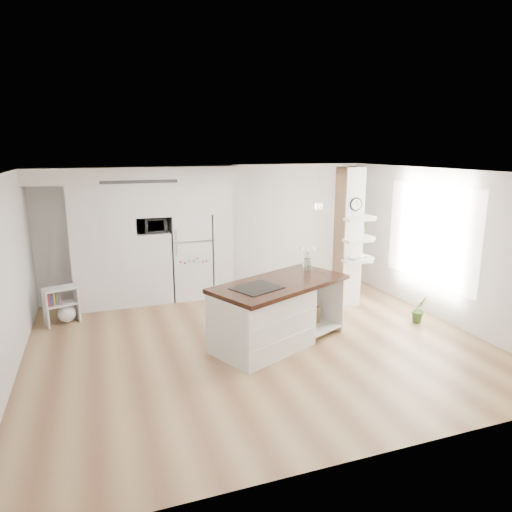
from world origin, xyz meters
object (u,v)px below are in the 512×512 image
Objects in this scene: refrigerator at (190,256)px; floor_plant_a at (419,309)px; bookshelf at (63,307)px; kitchen_island at (268,315)px.

refrigerator is 3.60× the size of floor_plant_a.
refrigerator is 2.62m from bookshelf.
bookshelf reaches higher than floor_plant_a.
kitchen_island is (0.63, -2.87, -0.35)m from refrigerator.
kitchen_island is at bearing -77.65° from refrigerator.
refrigerator is at bearing -1.55° from bookshelf.
floor_plant_a is at bearing -23.54° from kitchen_island.
floor_plant_a is at bearing -38.65° from refrigerator.
refrigerator is 4.56m from floor_plant_a.
refrigerator reaches higher than kitchen_island.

